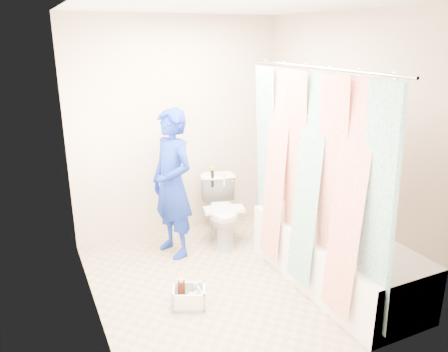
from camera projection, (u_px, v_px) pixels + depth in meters
name	position (u px, v px, depth m)	size (l,w,h in m)	color
floor	(230.00, 281.00, 4.07)	(2.60, 2.60, 0.00)	tan
ceiling	(231.00, 6.00, 3.33)	(2.40, 2.60, 0.02)	silver
wall_back	(179.00, 129.00, 4.82)	(2.40, 0.02, 2.40)	#BEA892
wall_front	(327.00, 210.00, 2.59)	(2.40, 0.02, 2.40)	#BEA892
wall_left	(85.00, 175.00, 3.22)	(0.02, 2.60, 2.40)	#BEA892
wall_right	(342.00, 143.00, 4.19)	(0.02, 2.60, 2.40)	#BEA892
bathtub	(334.00, 256.00, 3.97)	(0.70, 1.75, 0.50)	white
curtain_rod	(317.00, 68.00, 3.32)	(0.02, 0.02, 1.90)	silver
shower_curtain	(309.00, 183.00, 3.61)	(0.06, 1.75, 1.80)	silver
toilet	(222.00, 211.00, 4.79)	(0.39, 0.68, 0.70)	silver
tank_lid	(224.00, 209.00, 4.66)	(0.43, 0.19, 0.03)	silver
tank_internals	(216.00, 176.00, 4.85)	(0.17, 0.07, 0.23)	black
plumber	(172.00, 184.00, 4.37)	(0.56, 0.36, 1.52)	navy
cleaning_caddy	(190.00, 297.00, 3.68)	(0.33, 0.30, 0.21)	white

